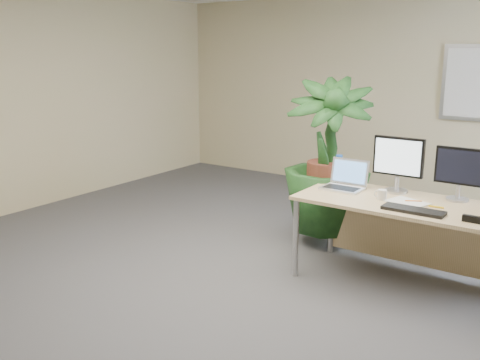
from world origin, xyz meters
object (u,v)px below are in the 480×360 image
Objects in this scene: monitor_left at (398,161)px; laptop at (345,182)px; floor_plant at (327,173)px; monitor_right at (460,170)px; desk at (418,218)px.

monitor_left is 1.36× the size of laptop.
floor_plant reaches higher than monitor_left.
monitor_right is at bearing 2.98° from monitor_left.
laptop is at bearing 177.99° from desk.
monitor_left reaches higher than laptop.
desk is 1.17m from floor_plant.
monitor_left is at bearing -177.02° from monitor_right.
monitor_left is at bearing 17.51° from laptop.
monitor_right is (0.51, 0.03, -0.02)m from monitor_left.
desk is 0.72m from laptop.
monitor_left is 0.51m from monitor_right.
monitor_left reaches higher than monitor_right.
floor_plant reaches higher than monitor_right.
desk is at bearing -2.01° from laptop.
floor_plant is at bearing 131.99° from laptop.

